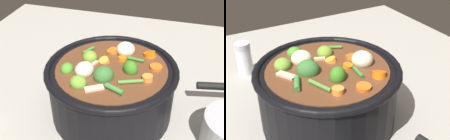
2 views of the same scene
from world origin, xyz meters
The scene contains 3 objects.
ground_plane centered at (0.00, 0.00, 0.00)m, with size 1.10×1.10×0.00m, color #9E998E.
cooking_pot centered at (0.00, 0.00, 0.07)m, with size 0.29×0.29×0.15m.
salt_shaker centered at (0.11, -0.28, 0.04)m, with size 0.04×0.04×0.09m.
Camera 2 is at (0.24, 0.47, 0.43)m, focal length 49.86 mm.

